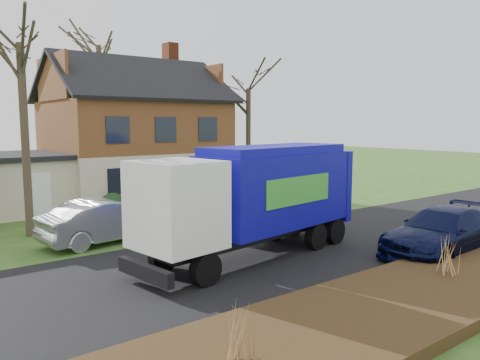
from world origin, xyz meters
TOP-DOWN VIEW (x-y plane):
  - ground at (0.00, 0.00)m, footprint 120.00×120.00m
  - road at (0.00, 0.00)m, footprint 80.00×7.00m
  - mulch_verge at (0.00, -5.30)m, footprint 80.00×3.50m
  - main_house at (1.49, 13.91)m, footprint 12.95×8.95m
  - garbage_truck at (-0.21, 0.12)m, footprint 8.60×3.43m
  - silver_sedan at (-3.33, 4.93)m, footprint 4.98×2.30m
  - navy_wagon at (4.85, -3.38)m, footprint 5.31×2.31m
  - tree_front_west at (-5.41, 7.52)m, footprint 3.39×3.39m
  - tree_front_east at (7.68, 10.53)m, footprint 3.26×3.26m
  - tree_back at (2.52, 20.52)m, footprint 4.12×4.12m
  - grass_clump_west at (-5.12, -5.44)m, footprint 0.38×0.32m
  - grass_clump_mid at (2.07, -5.14)m, footprint 0.38×0.31m

SIDE VIEW (x-z plane):
  - ground at x=0.00m, z-range 0.00..0.00m
  - road at x=0.00m, z-range 0.00..0.02m
  - mulch_verge at x=0.00m, z-range 0.00..0.30m
  - navy_wagon at x=4.85m, z-range 0.00..1.52m
  - silver_sedan at x=-3.33m, z-range 0.00..1.58m
  - grass_clump_west at x=-5.12m, z-range 0.30..1.32m
  - grass_clump_mid at x=2.07m, z-range 0.30..1.36m
  - garbage_truck at x=-0.21m, z-range 0.27..3.86m
  - main_house at x=1.49m, z-range -0.60..8.66m
  - tree_front_east at x=7.68m, z-range 2.84..11.91m
  - tree_front_west at x=-5.41m, z-range 3.27..13.36m
  - tree_back at x=2.52m, z-range 4.35..17.40m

